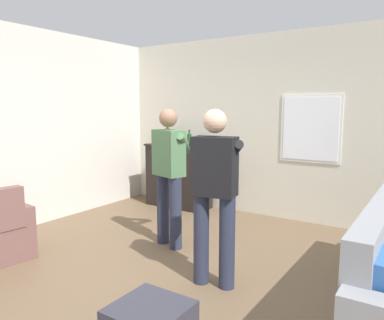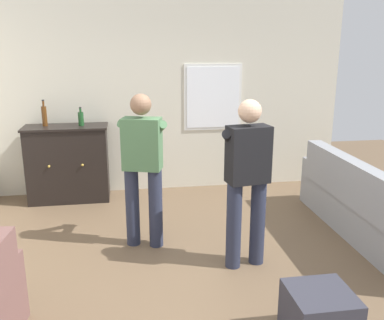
{
  "view_description": "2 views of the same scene",
  "coord_description": "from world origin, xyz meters",
  "px_view_note": "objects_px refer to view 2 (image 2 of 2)",
  "views": [
    {
      "loc": [
        2.19,
        -2.84,
        1.69
      ],
      "look_at": [
        -0.02,
        0.5,
        1.13
      ],
      "focal_mm": 35.0,
      "sensor_mm": 36.0,
      "label": 1
    },
    {
      "loc": [
        -0.65,
        -3.67,
        2.19
      ],
      "look_at": [
        -0.01,
        0.44,
        1.04
      ],
      "focal_mm": 40.0,
      "sensor_mm": 36.0,
      "label": 2
    }
  ],
  "objects_px": {
    "bottle_liquor_amber": "(81,118)",
    "ottoman": "(319,317)",
    "sideboard_cabinet": "(68,163)",
    "bottle_wine_green": "(44,115)",
    "couch": "(364,209)",
    "person_standing_left": "(143,164)",
    "person_standing_right": "(247,176)"
  },
  "relations": [
    {
      "from": "bottle_liquor_amber",
      "to": "ottoman",
      "type": "distance_m",
      "value": 4.05
    },
    {
      "from": "couch",
      "to": "sideboard_cabinet",
      "type": "relative_size",
      "value": 2.2
    },
    {
      "from": "bottle_wine_green",
      "to": "person_standing_right",
      "type": "distance_m",
      "value": 3.16
    },
    {
      "from": "sideboard_cabinet",
      "to": "person_standing_left",
      "type": "distance_m",
      "value": 1.9
    },
    {
      "from": "person_standing_left",
      "to": "sideboard_cabinet",
      "type": "bearing_deg",
      "value": 122.14
    },
    {
      "from": "person_standing_left",
      "to": "bottle_wine_green",
      "type": "bearing_deg",
      "value": 127.75
    },
    {
      "from": "bottle_wine_green",
      "to": "person_standing_left",
      "type": "relative_size",
      "value": 0.21
    },
    {
      "from": "bottle_wine_green",
      "to": "person_standing_left",
      "type": "height_order",
      "value": "person_standing_left"
    },
    {
      "from": "couch",
      "to": "person_standing_left",
      "type": "height_order",
      "value": "person_standing_left"
    },
    {
      "from": "couch",
      "to": "person_standing_right",
      "type": "bearing_deg",
      "value": -165.4
    },
    {
      "from": "ottoman",
      "to": "person_standing_left",
      "type": "bearing_deg",
      "value": 123.37
    },
    {
      "from": "couch",
      "to": "ottoman",
      "type": "distance_m",
      "value": 2.07
    },
    {
      "from": "bottle_liquor_amber",
      "to": "ottoman",
      "type": "bearing_deg",
      "value": -59.9
    },
    {
      "from": "ottoman",
      "to": "person_standing_right",
      "type": "distance_m",
      "value": 1.45
    },
    {
      "from": "couch",
      "to": "person_standing_right",
      "type": "relative_size",
      "value": 1.49
    },
    {
      "from": "sideboard_cabinet",
      "to": "bottle_wine_green",
      "type": "distance_m",
      "value": 0.73
    },
    {
      "from": "bottle_wine_green",
      "to": "person_standing_right",
      "type": "height_order",
      "value": "person_standing_right"
    },
    {
      "from": "couch",
      "to": "person_standing_left",
      "type": "bearing_deg",
      "value": 175.36
    },
    {
      "from": "ottoman",
      "to": "sideboard_cabinet",
      "type": "bearing_deg",
      "value": 122.8
    },
    {
      "from": "couch",
      "to": "sideboard_cabinet",
      "type": "height_order",
      "value": "sideboard_cabinet"
    },
    {
      "from": "person_standing_left",
      "to": "person_standing_right",
      "type": "bearing_deg",
      "value": -31.44
    },
    {
      "from": "sideboard_cabinet",
      "to": "person_standing_right",
      "type": "distance_m",
      "value": 2.95
    },
    {
      "from": "sideboard_cabinet",
      "to": "bottle_wine_green",
      "type": "xyz_separation_m",
      "value": [
        -0.27,
        0.05,
        0.68
      ]
    },
    {
      "from": "sideboard_cabinet",
      "to": "ottoman",
      "type": "height_order",
      "value": "sideboard_cabinet"
    },
    {
      "from": "person_standing_right",
      "to": "sideboard_cabinet",
      "type": "bearing_deg",
      "value": 132.14
    },
    {
      "from": "bottle_liquor_amber",
      "to": "person_standing_left",
      "type": "xyz_separation_m",
      "value": [
        0.77,
        -1.58,
        -0.24
      ]
    },
    {
      "from": "bottle_wine_green",
      "to": "ottoman",
      "type": "relative_size",
      "value": 0.77
    },
    {
      "from": "sideboard_cabinet",
      "to": "ottoman",
      "type": "relative_size",
      "value": 2.44
    },
    {
      "from": "ottoman",
      "to": "person_standing_right",
      "type": "xyz_separation_m",
      "value": [
        -0.23,
        1.23,
        0.73
      ]
    },
    {
      "from": "ottoman",
      "to": "bottle_wine_green",
      "type": "bearing_deg",
      "value": 125.49
    },
    {
      "from": "bottle_wine_green",
      "to": "bottle_liquor_amber",
      "type": "distance_m",
      "value": 0.49
    },
    {
      "from": "couch",
      "to": "bottle_wine_green",
      "type": "height_order",
      "value": "bottle_wine_green"
    }
  ]
}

